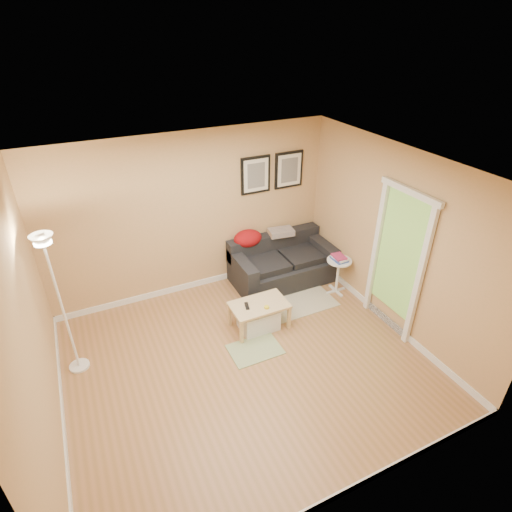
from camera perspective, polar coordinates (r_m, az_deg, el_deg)
name	(u,v)px	position (r m, az deg, el deg)	size (l,w,h in m)	color
floor	(246,363)	(5.63, -1.37, -14.54)	(4.50, 4.50, 0.00)	#A67047
ceiling	(243,174)	(4.22, -1.80, 11.34)	(4.50, 4.50, 0.00)	white
wall_back	(192,216)	(6.45, -8.88, 5.52)	(4.50, 4.50, 0.00)	tan
wall_front	(349,409)	(3.53, 12.75, -19.97)	(4.50, 4.50, 0.00)	tan
wall_left	(32,337)	(4.57, -28.65, -9.85)	(4.00, 4.00, 0.00)	tan
wall_right	(395,242)	(5.94, 18.66, 1.91)	(4.00, 4.00, 0.00)	tan
baseboard_back	(198,283)	(7.06, -8.06, -3.75)	(4.50, 0.02, 0.10)	white
baseboard_front	(333,498)	(4.55, 10.64, -30.03)	(4.50, 0.02, 0.10)	white
baseboard_left	(64,422)	(5.40, -25.11, -20.14)	(0.02, 4.00, 0.10)	white
baseboard_right	(380,314)	(6.59, 16.82, -7.69)	(0.02, 4.00, 0.10)	white
sofa	(283,261)	(6.98, 3.75, -0.75)	(1.70, 0.90, 0.75)	black
red_throw	(248,238)	(6.85, -1.15, 2.47)	(0.48, 0.36, 0.28)	maroon
plaid_throw	(281,232)	(7.04, 3.48, 3.34)	(0.42, 0.26, 0.10)	tan
framed_print_left	(256,175)	(6.60, -0.06, 11.15)	(0.50, 0.04, 0.60)	black
framed_print_right	(289,170)	(6.87, 4.56, 11.82)	(0.50, 0.04, 0.60)	black
area_rug	(293,301)	(6.69, 5.16, -6.18)	(1.25, 0.85, 0.01)	#C0B698
green_runner	(255,349)	(5.80, -0.13, -12.81)	(0.70, 0.50, 0.01)	#668C4C
coffee_table	(259,315)	(6.04, 0.44, -8.22)	(0.82, 0.50, 0.41)	#DEBF87
remote_control	(247,306)	(5.87, -1.27, -6.93)	(0.05, 0.16, 0.02)	black
tape_roll	(267,307)	(5.84, 1.49, -7.11)	(0.07, 0.07, 0.03)	yellow
storage_bin	(258,318)	(6.04, 0.35, -8.62)	(0.56, 0.41, 0.34)	white
side_table	(338,276)	(6.84, 11.23, -2.74)	(0.40, 0.40, 0.61)	white
book_stack	(339,258)	(6.66, 11.48, -0.24)	(0.19, 0.26, 0.08)	#344E9D
floor_lamp	(63,311)	(5.47, -25.17, -6.86)	(0.25, 0.25, 1.95)	white
doorway	(396,265)	(5.95, 18.83, -1.14)	(0.12, 1.01, 2.13)	white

